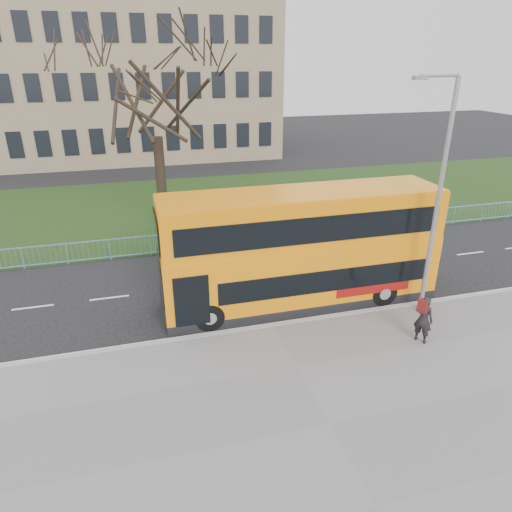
# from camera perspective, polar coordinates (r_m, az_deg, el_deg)

# --- Properties ---
(ground) EXTENTS (120.00, 120.00, 0.00)m
(ground) POSITION_cam_1_polar(r_m,az_deg,el_deg) (18.67, 0.72, -6.48)
(ground) COLOR black
(ground) RESTS_ON ground
(pavement) EXTENTS (80.00, 10.50, 0.12)m
(pavement) POSITION_cam_1_polar(r_m,az_deg,el_deg) (13.56, 9.11, -20.17)
(pavement) COLOR slate
(pavement) RESTS_ON ground
(kerb) EXTENTS (80.00, 0.20, 0.14)m
(kerb) POSITION_cam_1_polar(r_m,az_deg,el_deg) (17.37, 2.14, -8.77)
(kerb) COLOR #98989B
(kerb) RESTS_ON ground
(grass_verge) EXTENTS (80.00, 15.40, 0.08)m
(grass_verge) POSITION_cam_1_polar(r_m,az_deg,el_deg) (31.55, -6.50, 6.34)
(grass_verge) COLOR #1E3212
(grass_verge) RESTS_ON ground
(guard_railing) EXTENTS (40.00, 0.12, 1.10)m
(guard_railing) POSITION_cam_1_polar(r_m,az_deg,el_deg) (24.22, -3.59, 2.27)
(guard_railing) COLOR #7AAFD9
(guard_railing) RESTS_ON ground
(bare_tree) EXTENTS (8.90, 8.90, 12.72)m
(bare_tree) POSITION_cam_1_polar(r_m,az_deg,el_deg) (25.71, -12.44, 16.62)
(bare_tree) COLOR black
(bare_tree) RESTS_ON grass_verge
(civic_building) EXTENTS (30.00, 15.00, 14.00)m
(civic_building) POSITION_cam_1_polar(r_m,az_deg,el_deg) (50.55, -16.96, 20.10)
(civic_building) COLOR #866D55
(civic_building) RESTS_ON ground
(yellow_bus) EXTENTS (11.08, 2.69, 4.64)m
(yellow_bus) POSITION_cam_1_polar(r_m,az_deg,el_deg) (18.16, 5.67, 1.24)
(yellow_bus) COLOR orange
(yellow_bus) RESTS_ON ground
(pedestrian) EXTENTS (0.71, 0.77, 1.77)m
(pedestrian) POSITION_cam_1_polar(r_m,az_deg,el_deg) (17.02, 20.19, -7.44)
(pedestrian) COLOR black
(pedestrian) RESTS_ON pavement
(street_lamp) EXTENTS (1.86, 0.35, 8.76)m
(street_lamp) POSITION_cam_1_polar(r_m,az_deg,el_deg) (17.60, 21.66, 7.32)
(street_lamp) COLOR gray
(street_lamp) RESTS_ON pavement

